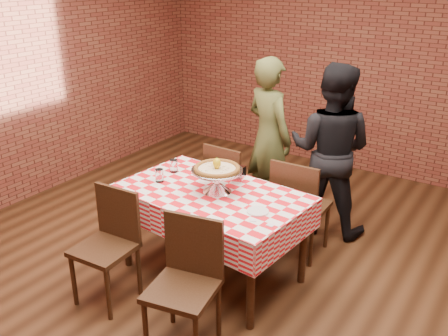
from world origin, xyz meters
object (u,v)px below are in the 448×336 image
(pizza, at_px, (217,169))
(condiment_caddy, at_px, (239,174))
(chair_far_right, at_px, (301,206))
(diner_olive, at_px, (269,137))
(chair_far_left, at_px, (233,186))
(chair_near_left, at_px, (104,250))
(water_glass_left, at_px, (159,175))
(water_glass_right, at_px, (174,166))
(table, at_px, (212,234))
(diner_black, at_px, (330,150))
(pizza_stand, at_px, (217,180))
(chair_near_right, at_px, (182,290))

(pizza, distance_m, condiment_caddy, 0.28)
(chair_far_right, bearing_deg, diner_olive, -43.16)
(chair_far_left, bearing_deg, chair_near_left, 85.39)
(diner_olive, bearing_deg, condiment_caddy, 126.96)
(water_glass_left, relative_size, water_glass_right, 1.00)
(pizza, bearing_deg, table, -129.85)
(water_glass_left, bearing_deg, water_glass_right, 98.14)
(condiment_caddy, distance_m, diner_black, 1.05)
(pizza_stand, xyz_separation_m, chair_far_left, (-0.32, 0.74, -0.41))
(pizza_stand, xyz_separation_m, pizza, (0.00, 0.00, 0.10))
(water_glass_left, relative_size, chair_near_left, 0.12)
(chair_far_left, distance_m, diner_olive, 0.64)
(chair_far_right, distance_m, diner_olive, 0.93)
(chair_near_right, bearing_deg, water_glass_left, 126.02)
(diner_olive, bearing_deg, pizza, 122.13)
(water_glass_left, relative_size, chair_near_right, 0.12)
(pizza_stand, relative_size, condiment_caddy, 3.00)
(water_glass_right, height_order, diner_olive, diner_olive)
(water_glass_right, bearing_deg, diner_olive, 74.47)
(chair_near_left, bearing_deg, diner_olive, 79.03)
(water_glass_right, relative_size, chair_far_right, 0.12)
(chair_near_right, bearing_deg, diner_black, 74.79)
(pizza, distance_m, water_glass_right, 0.57)
(pizza_stand, distance_m, chair_near_right, 0.99)
(chair_far_left, relative_size, diner_olive, 0.55)
(pizza, xyz_separation_m, diner_olive, (-0.22, 1.26, -0.14))
(pizza, height_order, diner_black, diner_black)
(diner_olive, xyz_separation_m, diner_black, (0.67, -0.04, 0.01))
(water_glass_right, bearing_deg, table, -17.50)
(pizza, distance_m, diner_olive, 1.29)
(chair_far_right, bearing_deg, chair_near_right, 83.38)
(pizza_stand, xyz_separation_m, chair_near_left, (-0.50, -0.78, -0.41))
(pizza_stand, height_order, chair_near_right, pizza_stand)
(condiment_caddy, height_order, chair_far_left, condiment_caddy)
(diner_black, bearing_deg, diner_olive, -9.90)
(pizza, height_order, chair_far_right, pizza)
(pizza, relative_size, chair_far_left, 0.41)
(water_glass_left, xyz_separation_m, chair_near_right, (0.80, -0.75, -0.36))
(table, xyz_separation_m, chair_near_left, (-0.47, -0.74, 0.07))
(water_glass_left, height_order, diner_black, diner_black)
(water_glass_right, xyz_separation_m, condiment_caddy, (0.58, 0.12, 0.01))
(chair_near_right, xyz_separation_m, chair_far_left, (-0.62, 1.60, -0.01))
(water_glass_right, relative_size, chair_near_left, 0.12)
(table, relative_size, chair_near_left, 1.65)
(table, xyz_separation_m, water_glass_right, (-0.51, 0.16, 0.44))
(pizza, bearing_deg, chair_near_left, -122.87)
(pizza, distance_m, diner_black, 1.31)
(diner_black, bearing_deg, table, 62.43)
(water_glass_left, height_order, chair_near_right, chair_near_right)
(pizza_stand, height_order, diner_olive, diner_olive)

